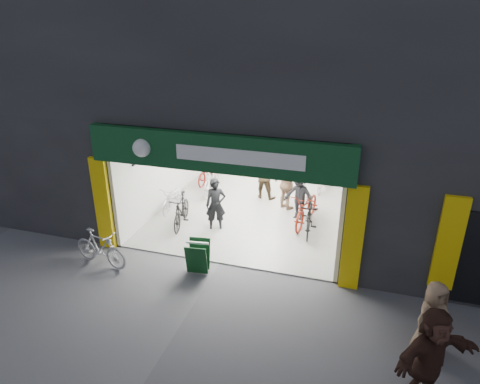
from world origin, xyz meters
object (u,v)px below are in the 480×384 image
at_px(bike_right_front, 309,217).
at_px(pedestrian_near, 431,318).
at_px(parked_bike, 100,248).
at_px(sandwich_board, 198,256).
at_px(bike_left_front, 174,197).

xyz_separation_m(bike_right_front, pedestrian_near, (2.87, -4.09, 0.25)).
bearing_deg(parked_bike, sandwich_board, -70.17).
distance_m(bike_right_front, sandwich_board, 3.69).
bearing_deg(pedestrian_near, bike_right_front, 83.99).
relative_size(bike_left_front, pedestrian_near, 1.06).
bearing_deg(sandwich_board, parked_bike, -178.51).
distance_m(pedestrian_near, sandwich_board, 5.35).
xyz_separation_m(pedestrian_near, sandwich_board, (-5.20, 1.22, -0.31)).
relative_size(bike_right_front, sandwich_board, 2.07).
distance_m(parked_bike, pedestrian_near, 7.76).
distance_m(bike_left_front, bike_right_front, 4.46).
xyz_separation_m(bike_right_front, sandwich_board, (-2.33, -2.87, -0.06)).
distance_m(bike_left_front, pedestrian_near, 8.54).
bearing_deg(sandwich_board, bike_right_front, 43.10).
xyz_separation_m(bike_left_front, pedestrian_near, (7.32, -4.38, 0.34)).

